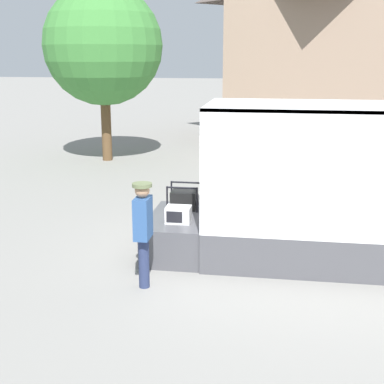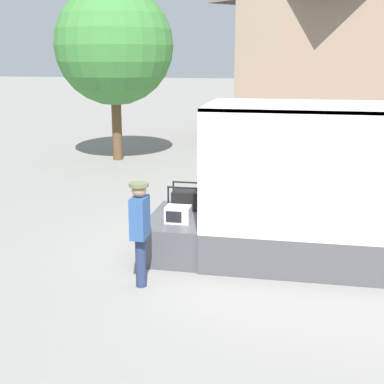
% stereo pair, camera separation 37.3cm
% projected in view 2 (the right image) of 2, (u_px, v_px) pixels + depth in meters
% --- Properties ---
extents(ground_plane, '(160.00, 160.00, 0.00)m').
position_uv_depth(ground_plane, '(207.00, 253.00, 10.61)').
color(ground_plane, gray).
extents(tailgate_deck, '(1.14, 2.08, 0.74)m').
position_uv_depth(tailgate_deck, '(179.00, 233.00, 10.62)').
color(tailgate_deck, '#4C4C51').
rests_on(tailgate_deck, ground).
extents(microwave, '(0.47, 0.35, 0.31)m').
position_uv_depth(microwave, '(178.00, 214.00, 10.09)').
color(microwave, white).
rests_on(microwave, tailgate_deck).
extents(portable_generator, '(0.65, 0.50, 0.52)m').
position_uv_depth(portable_generator, '(186.00, 199.00, 10.98)').
color(portable_generator, black).
rests_on(portable_generator, tailgate_deck).
extents(worker_person, '(0.32, 0.44, 1.81)m').
position_uv_depth(worker_person, '(140.00, 223.00, 8.81)').
color(worker_person, navy).
rests_on(worker_person, ground).
extents(house_backdrop, '(7.37, 7.23, 8.23)m').
position_uv_depth(house_backdrop, '(322.00, 46.00, 23.89)').
color(house_backdrop, gray).
rests_on(house_backdrop, ground).
extents(street_tree, '(4.23, 4.23, 6.25)m').
position_uv_depth(street_tree, '(114.00, 46.00, 19.03)').
color(street_tree, brown).
rests_on(street_tree, ground).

